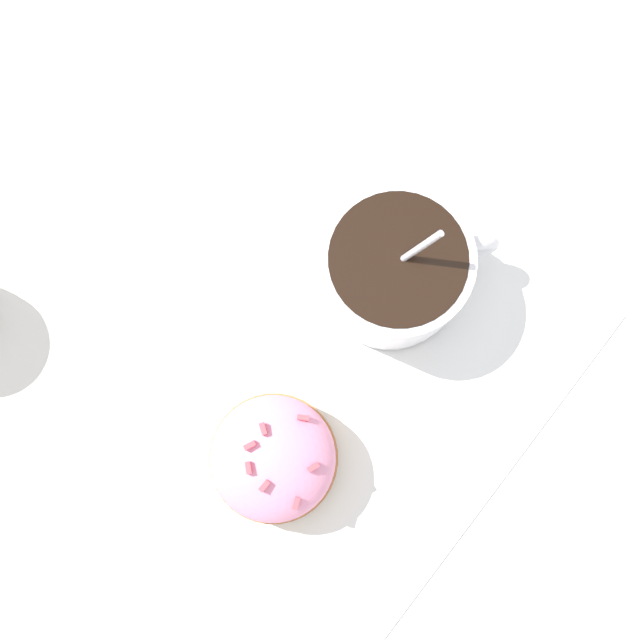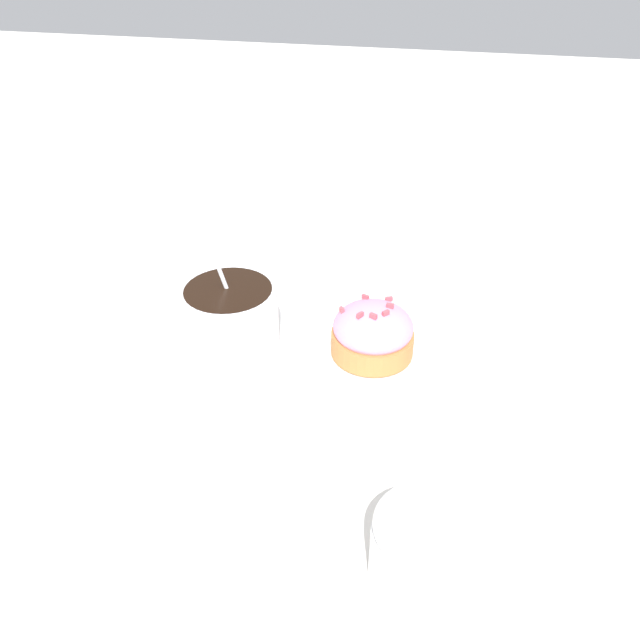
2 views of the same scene
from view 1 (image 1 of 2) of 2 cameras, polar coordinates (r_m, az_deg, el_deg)
ground_plane at (r=0.50m, az=0.33°, el=-3.20°), size 3.00×3.00×0.00m
paper_napkin at (r=0.49m, az=0.33°, el=-3.18°), size 0.30×0.28×0.00m
coffee_cup at (r=0.47m, az=5.45°, el=4.16°), size 0.10×0.10×0.10m
frosted_pastry at (r=0.47m, az=-3.56°, el=-10.45°), size 0.08×0.08×0.05m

